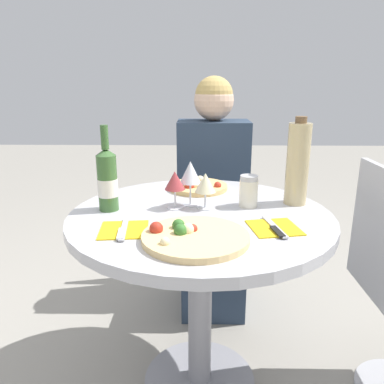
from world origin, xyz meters
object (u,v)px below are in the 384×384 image
at_px(tall_carafe, 298,164).
at_px(dining_table, 200,251).
at_px(seated_diner, 213,204).
at_px(pizza_large, 193,236).
at_px(chair_behind_diner, 212,213).
at_px(wine_bottle, 107,180).

bearing_deg(tall_carafe, dining_table, -162.75).
relative_size(dining_table, tall_carafe, 2.85).
height_order(dining_table, seated_diner, seated_diner).
height_order(pizza_large, tall_carafe, tall_carafe).
xyz_separation_m(chair_behind_diner, tall_carafe, (0.29, -0.69, 0.45)).
distance_m(dining_table, seated_diner, 0.66).
bearing_deg(seated_diner, dining_table, 83.80).
xyz_separation_m(chair_behind_diner, wine_bottle, (-0.41, -0.78, 0.40)).
distance_m(pizza_large, tall_carafe, 0.54).
xyz_separation_m(seated_diner, wine_bottle, (-0.41, -0.63, 0.30)).
distance_m(seated_diner, pizza_large, 0.93).
relative_size(chair_behind_diner, seated_diner, 0.75).
xyz_separation_m(dining_table, seated_diner, (0.07, 0.66, -0.04)).
distance_m(dining_table, pizza_large, 0.29).
relative_size(dining_table, wine_bottle, 3.05).
distance_m(pizza_large, wine_bottle, 0.42).
bearing_deg(chair_behind_diner, tall_carafe, 112.76).
xyz_separation_m(chair_behind_diner, pizza_large, (-0.10, -1.05, 0.30)).
bearing_deg(pizza_large, seated_diner, 83.96).
bearing_deg(chair_behind_diner, pizza_large, 84.80).
distance_m(seated_diner, wine_bottle, 0.81).
bearing_deg(tall_carafe, wine_bottle, -172.87).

